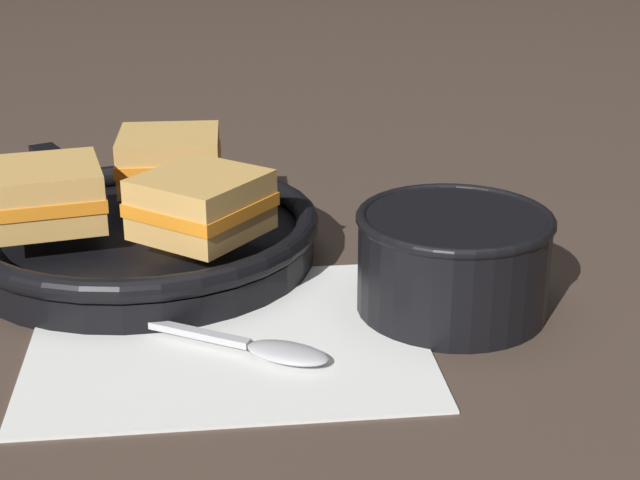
{
  "coord_description": "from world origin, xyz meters",
  "views": [
    {
      "loc": [
        -0.17,
        -0.62,
        0.31
      ],
      "look_at": [
        -0.0,
        0.04,
        0.04
      ],
      "focal_mm": 55.0,
      "sensor_mm": 36.0,
      "label": 1
    }
  ],
  "objects_px": {
    "soup_bowl": "(453,256)",
    "sandwich_near_right": "(170,159)",
    "skillet": "(143,235)",
    "sandwich_near_left": "(201,204)",
    "sandwich_far_left": "(48,194)",
    "spoon": "(254,346)"
  },
  "relations": [
    {
      "from": "soup_bowl",
      "to": "spoon",
      "type": "bearing_deg",
      "value": -167.48
    },
    {
      "from": "spoon",
      "to": "skillet",
      "type": "distance_m",
      "value": 0.19
    },
    {
      "from": "skillet",
      "to": "sandwich_near_left",
      "type": "relative_size",
      "value": 3.29
    },
    {
      "from": "sandwich_near_left",
      "to": "sandwich_near_right",
      "type": "bearing_deg",
      "value": 94.45
    },
    {
      "from": "sandwich_near_left",
      "to": "sandwich_far_left",
      "type": "height_order",
      "value": "same"
    },
    {
      "from": "soup_bowl",
      "to": "sandwich_near_left",
      "type": "height_order",
      "value": "sandwich_near_left"
    },
    {
      "from": "soup_bowl",
      "to": "sandwich_near_left",
      "type": "xyz_separation_m",
      "value": [
        -0.17,
        0.09,
        0.02
      ]
    },
    {
      "from": "sandwich_near_right",
      "to": "skillet",
      "type": "bearing_deg",
      "value": -116.77
    },
    {
      "from": "soup_bowl",
      "to": "skillet",
      "type": "distance_m",
      "value": 0.26
    },
    {
      "from": "skillet",
      "to": "sandwich_far_left",
      "type": "xyz_separation_m",
      "value": [
        -0.07,
        -0.01,
        0.04
      ]
    },
    {
      "from": "spoon",
      "to": "skillet",
      "type": "xyz_separation_m",
      "value": [
        -0.06,
        0.18,
        0.01
      ]
    },
    {
      "from": "skillet",
      "to": "sandwich_near_left",
      "type": "distance_m",
      "value": 0.08
    },
    {
      "from": "skillet",
      "to": "sandwich_near_right",
      "type": "relative_size",
      "value": 3.96
    },
    {
      "from": "spoon",
      "to": "sandwich_near_left",
      "type": "xyz_separation_m",
      "value": [
        -0.01,
        0.12,
        0.06
      ]
    },
    {
      "from": "spoon",
      "to": "sandwich_near_right",
      "type": "height_order",
      "value": "sandwich_near_right"
    },
    {
      "from": "soup_bowl",
      "to": "sandwich_near_left",
      "type": "relative_size",
      "value": 1.18
    },
    {
      "from": "skillet",
      "to": "sandwich_near_left",
      "type": "xyz_separation_m",
      "value": [
        0.04,
        -0.06,
        0.04
      ]
    },
    {
      "from": "soup_bowl",
      "to": "skillet",
      "type": "relative_size",
      "value": 0.36
    },
    {
      "from": "soup_bowl",
      "to": "sandwich_near_right",
      "type": "distance_m",
      "value": 0.28
    },
    {
      "from": "sandwich_near_left",
      "to": "sandwich_far_left",
      "type": "xyz_separation_m",
      "value": [
        -0.11,
        0.05,
        0.0
      ]
    },
    {
      "from": "soup_bowl",
      "to": "sandwich_near_right",
      "type": "height_order",
      "value": "sandwich_near_right"
    },
    {
      "from": "skillet",
      "to": "spoon",
      "type": "bearing_deg",
      "value": -73.31
    }
  ]
}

